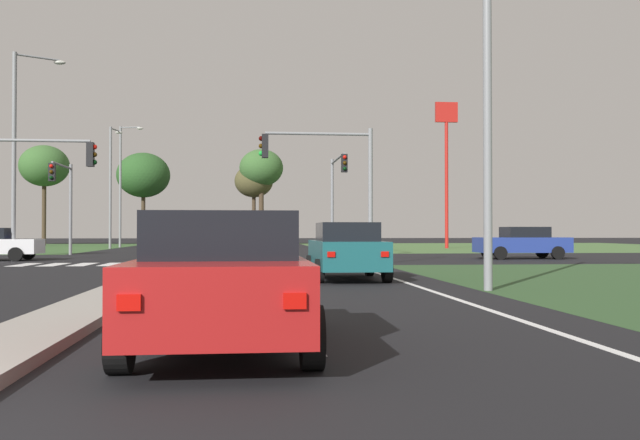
{
  "coord_description": "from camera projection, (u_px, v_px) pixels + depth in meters",
  "views": [
    {
      "loc": [
        2.73,
        -4.2,
        1.37
      ],
      "look_at": [
        6.01,
        28.14,
        1.9
      ],
      "focal_mm": 38.56,
      "sensor_mm": 36.0,
      "label": 1
    }
  ],
  "objects": [
    {
      "name": "lane_dash_near",
      "position": [
        313.0,
        342.0,
        8.47
      ],
      "size": [
        0.14,
        2.0,
        0.01
      ],
      "primitive_type": "cube",
      "color": "silver",
      "rests_on": "ground"
    },
    {
      "name": "pedestrian_at_median",
      "position": [
        214.0,
        234.0,
        46.96
      ],
      "size": [
        0.34,
        0.34,
        1.69
      ],
      "rotation": [
        0.0,
        0.0,
        5.56
      ],
      "color": "#9E8966",
      "rests_on": "median_island_far"
    },
    {
      "name": "car_blue_fifth",
      "position": [
        522.0,
        243.0,
        34.01
      ],
      "size": [
        4.54,
        2.01,
        1.58
      ],
      "rotation": [
        0.0,
        0.0,
        1.57
      ],
      "color": "navy",
      "rests_on": "ground"
    },
    {
      "name": "treeline_fourth",
      "position": [
        261.0,
        169.0,
        66.55
      ],
      "size": [
        4.24,
        4.24,
        9.32
      ],
      "color": "#423323",
      "rests_on": "ground"
    },
    {
      "name": "street_lamp_fourth",
      "position": [
        122.0,
        181.0,
        57.69
      ],
      "size": [
        2.05,
        0.64,
        10.2
      ],
      "color": "gray",
      "rests_on": "ground"
    },
    {
      "name": "crosswalk_bar_fifth",
      "position": [
        140.0,
        264.0,
        28.37
      ],
      "size": [
        0.7,
        2.8,
        0.01
      ],
      "primitive_type": "cube",
      "color": "silver",
      "rests_on": "ground"
    },
    {
      "name": "edge_line_right",
      "position": [
        422.0,
        288.0,
        16.5
      ],
      "size": [
        0.14,
        24.0,
        0.01
      ],
      "primitive_type": "cube",
      "color": "silver",
      "rests_on": "ground"
    },
    {
      "name": "crosswalk_bar_third",
      "position": [
        83.0,
        264.0,
        28.13
      ],
      "size": [
        0.7,
        2.8,
        0.01
      ],
      "primitive_type": "cube",
      "color": "silver",
      "rests_on": "ground"
    },
    {
      "name": "lane_dash_third",
      "position": [
        276.0,
        277.0,
        20.4
      ],
      "size": [
        0.14,
        2.0,
        0.01
      ],
      "primitive_type": "cube",
      "color": "silver",
      "rests_on": "ground"
    },
    {
      "name": "car_teal_third",
      "position": [
        346.0,
        250.0,
        19.55
      ],
      "size": [
        2.03,
        4.36,
        1.61
      ],
      "color": "#19565B",
      "rests_on": "ground"
    },
    {
      "name": "traffic_signal_near_right",
      "position": [
        330.0,
        170.0,
        27.81
      ],
      "size": [
        4.64,
        0.32,
        5.57
      ],
      "color": "gray",
      "rests_on": "ground"
    },
    {
      "name": "car_navy_second",
      "position": [
        185.0,
        239.0,
        52.11
      ],
      "size": [
        2.04,
        4.27,
        1.59
      ],
      "rotation": [
        0.0,
        0.0,
        3.14
      ],
      "color": "#161E47",
      "rests_on": "ground"
    },
    {
      "name": "lane_dash_second",
      "position": [
        287.0,
        296.0,
        14.44
      ],
      "size": [
        0.14,
        2.0,
        0.01
      ],
      "primitive_type": "cube",
      "color": "silver",
      "rests_on": "ground"
    },
    {
      "name": "street_lamp_second",
      "position": [
        18.0,
        145.0,
        31.9
      ],
      "size": [
        2.13,
        1.25,
        9.7
      ],
      "color": "gray",
      "rests_on": "ground"
    },
    {
      "name": "median_island_near",
      "position": [
        123.0,
        291.0,
        14.82
      ],
      "size": [
        1.2,
        22.0,
        0.14
      ],
      "primitive_type": "cube",
      "color": "gray",
      "rests_on": "ground"
    },
    {
      "name": "treeline_fifth",
      "position": [
        254.0,
        182.0,
        67.24
      ],
      "size": [
        3.78,
        3.78,
        7.89
      ],
      "color": "#423323",
      "rests_on": "ground"
    },
    {
      "name": "lane_dash_fourth",
      "position": [
        271.0,
        267.0,
        26.37
      ],
      "size": [
        0.14,
        2.0,
        0.01
      ],
      "primitive_type": "cube",
      "color": "silver",
      "rests_on": "ground"
    },
    {
      "name": "traffic_signal_near_left",
      "position": [
        26.0,
        175.0,
        26.61
      ],
      "size": [
        4.43,
        0.32,
        5.15
      ],
      "color": "gray",
      "rests_on": "ground"
    },
    {
      "name": "crosswalk_bar_second",
      "position": [
        54.0,
        265.0,
        28.02
      ],
      "size": [
        0.7,
        2.8,
        0.01
      ],
      "primitive_type": "cube",
      "color": "silver",
      "rests_on": "ground"
    },
    {
      "name": "treeline_second",
      "position": [
        44.0,
        166.0,
        64.36
      ],
      "size": [
        4.55,
        4.55,
        9.43
      ],
      "color": "#423323",
      "rests_on": "ground"
    },
    {
      "name": "street_lamp_third",
      "position": [
        111.0,
        181.0,
        53.78
      ],
      "size": [
        0.7,
        1.91,
        9.54
      ],
      "color": "gray",
      "rests_on": "ground"
    },
    {
      "name": "ground_plane",
      "position": [
        195.0,
        259.0,
        33.72
      ],
      "size": [
        200.0,
        200.0,
        0.0
      ],
      "primitive_type": "plane",
      "color": "black"
    },
    {
      "name": "crosswalk_bar_fourth",
      "position": [
        112.0,
        264.0,
        28.25
      ],
      "size": [
        0.7,
        2.8,
        0.01
      ],
      "primitive_type": "cube",
      "color": "silver",
      "rests_on": "ground"
    },
    {
      "name": "median_island_far",
      "position": [
        218.0,
        246.0,
        58.59
      ],
      "size": [
        1.2,
        36.0,
        0.14
      ],
      "primitive_type": "cube",
      "color": "#ADA89E",
      "rests_on": "ground"
    },
    {
      "name": "traffic_signal_far_right",
      "position": [
        337.0,
        185.0,
        39.03
      ],
      "size": [
        0.32,
        5.71,
        5.69
      ],
      "color": "gray",
      "rests_on": "ground"
    },
    {
      "name": "crosswalk_bar_sixth",
      "position": [
        169.0,
        264.0,
        28.48
      ],
      "size": [
        0.7,
        2.8,
        0.01
      ],
      "primitive_type": "cube",
      "color": "silver",
      "rests_on": "ground"
    },
    {
      "name": "street_lamp_near",
      "position": [
        496.0,
        68.0,
        15.82
      ],
      "size": [
        2.14,
        1.05,
        9.18
      ],
      "color": "gray",
      "rests_on": "ground"
    },
    {
      "name": "treeline_third",
      "position": [
        143.0,
        175.0,
        67.03
      ],
      "size": [
        5.15,
        5.15,
        9.04
      ],
      "color": "#423323",
      "rests_on": "ground"
    },
    {
      "name": "crosswalk_bar_near",
      "position": [
        25.0,
        265.0,
        27.9
      ],
      "size": [
        0.7,
        2.8,
        0.01
      ],
      "primitive_type": "cube",
      "color": "silver",
      "rests_on": "ground"
    },
    {
      "name": "car_red_sixth",
      "position": [
        223.0,
        279.0,
        8.08
      ],
      "size": [
        2.07,
        4.51,
        1.59
      ],
      "color": "#A31919",
      "rests_on": "ground"
    },
    {
      "name": "traffic_signal_far_left",
      "position": [
        64.0,
        191.0,
        38.07
      ],
      "size": [
        0.32,
        4.11,
        5.23
      ],
      "color": "gray",
      "rests_on": "ground"
    },
    {
      "name": "stop_bar_near",
      "position": [
        278.0,
        266.0,
        27.14
      ],
      "size": [
        6.4,
        0.5,
        0.01
      ],
      "primitive_type": "cube",
      "color": "silver",
      "rests_on": "ground"
    },
    {
      "name": "fastfood_pole_sign",
      "position": [
        446.0,
        142.0,
        54.92
      ],
      "size": [
        1.8,
        0.4,
        11.7
      ],
      "color": "red",
      "rests_on": "ground"
    },
    {
      "name": "grass_verge_far_right",
      "position": [
        509.0,
        247.0,
        60.66
      ],
      "size": [
        35.0,
        35.0,
        0.01
      ],
      "primitive_type": "cube",
      "color": "#476B38",
      "rests_on": "ground"
    }
  ]
}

